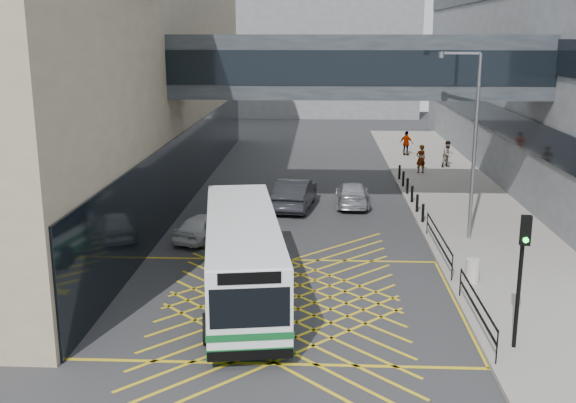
# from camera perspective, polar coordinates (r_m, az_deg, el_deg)

# --- Properties ---
(ground) EXTENTS (120.00, 120.00, 0.00)m
(ground) POSITION_cam_1_polar(r_m,az_deg,el_deg) (23.52, -0.47, -8.52)
(ground) COLOR #333335
(building_far) EXTENTS (28.00, 16.00, 18.00)m
(building_far) POSITION_cam_1_polar(r_m,az_deg,el_deg) (81.76, 0.49, 13.95)
(building_far) COLOR slate
(building_far) RESTS_ON ground
(skybridge) EXTENTS (20.00, 4.10, 3.00)m
(skybridge) POSITION_cam_1_polar(r_m,az_deg,el_deg) (33.78, 5.85, 11.35)
(skybridge) COLOR #2D3238
(skybridge) RESTS_ON ground
(pavement) EXTENTS (6.00, 54.00, 0.16)m
(pavement) POSITION_cam_1_polar(r_m,az_deg,el_deg) (38.56, 14.29, 0.14)
(pavement) COLOR gray
(pavement) RESTS_ON ground
(box_junction) EXTENTS (12.00, 9.00, 0.01)m
(box_junction) POSITION_cam_1_polar(r_m,az_deg,el_deg) (23.52, -0.47, -8.51)
(box_junction) COLOR gold
(box_junction) RESTS_ON ground
(bus) EXTENTS (3.97, 10.75, 2.94)m
(bus) POSITION_cam_1_polar(r_m,az_deg,el_deg) (23.41, -3.89, -4.54)
(bus) COLOR white
(bus) RESTS_ON ground
(car_white) EXTENTS (3.05, 4.30, 1.27)m
(car_white) POSITION_cam_1_polar(r_m,az_deg,el_deg) (30.45, -6.98, -2.09)
(car_white) COLOR silver
(car_white) RESTS_ON ground
(car_dark) EXTENTS (2.66, 5.36, 1.61)m
(car_dark) POSITION_cam_1_polar(r_m,az_deg,el_deg) (35.66, 0.58, 0.68)
(car_dark) COLOR black
(car_dark) RESTS_ON ground
(car_silver) EXTENTS (1.88, 4.32, 1.33)m
(car_silver) POSITION_cam_1_polar(r_m,az_deg,el_deg) (36.47, 5.46, 0.69)
(car_silver) COLOR #999CA1
(car_silver) RESTS_ON ground
(traffic_light) EXTENTS (0.29, 0.47, 4.02)m
(traffic_light) POSITION_cam_1_polar(r_m,az_deg,el_deg) (20.03, 19.19, -4.92)
(traffic_light) COLOR black
(traffic_light) RESTS_ON pavement
(street_lamp) EXTENTS (1.83, 0.67, 8.12)m
(street_lamp) POSITION_cam_1_polar(r_m,az_deg,el_deg) (30.23, 15.23, 5.47)
(street_lamp) COLOR slate
(street_lamp) RESTS_ON pavement
(litter_bin) EXTENTS (0.51, 0.51, 0.88)m
(litter_bin) POSITION_cam_1_polar(r_m,az_deg,el_deg) (25.63, 15.35, -5.68)
(litter_bin) COLOR #ADA89E
(litter_bin) RESTS_ON pavement
(kerb_railings) EXTENTS (0.05, 12.54, 1.00)m
(kerb_railings) POSITION_cam_1_polar(r_m,az_deg,el_deg) (25.32, 13.85, -5.15)
(kerb_railings) COLOR black
(kerb_railings) RESTS_ON pavement
(bollards) EXTENTS (0.14, 10.14, 0.90)m
(bollards) POSITION_cam_1_polar(r_m,az_deg,el_deg) (37.98, 10.27, 0.97)
(bollards) COLOR black
(bollards) RESTS_ON pavement
(pedestrian_a) EXTENTS (0.88, 0.76, 1.86)m
(pedestrian_a) POSITION_cam_1_polar(r_m,az_deg,el_deg) (44.97, 11.18, 3.56)
(pedestrian_a) COLOR gray
(pedestrian_a) RESTS_ON pavement
(pedestrian_b) EXTENTS (1.02, 0.91, 1.80)m
(pedestrian_b) POSITION_cam_1_polar(r_m,az_deg,el_deg) (47.33, 13.38, 3.92)
(pedestrian_b) COLOR gray
(pedestrian_b) RESTS_ON pavement
(pedestrian_c) EXTENTS (1.19, 1.01, 1.82)m
(pedestrian_c) POSITION_cam_1_polar(r_m,az_deg,el_deg) (51.43, 9.99, 4.87)
(pedestrian_c) COLOR gray
(pedestrian_c) RESTS_ON pavement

